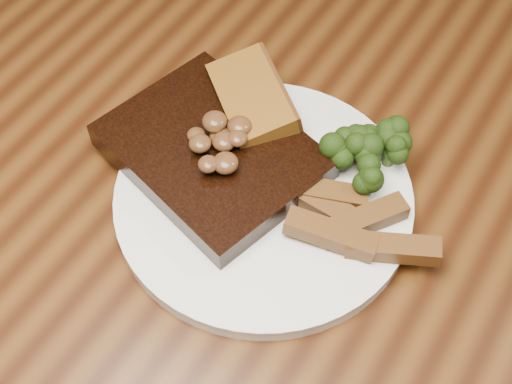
% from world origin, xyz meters
% --- Properties ---
extents(dining_table, '(1.60, 0.90, 0.75)m').
position_xyz_m(dining_table, '(0.00, 0.00, 0.66)').
color(dining_table, '#49280E').
rests_on(dining_table, ground).
extents(chair_far, '(0.51, 0.51, 0.86)m').
position_xyz_m(chair_far, '(-0.04, 0.67, 0.47)').
color(chair_far, black).
rests_on(chair_far, ground).
extents(plate, '(0.30, 0.30, 0.01)m').
position_xyz_m(plate, '(0.01, 0.01, 0.76)').
color(plate, white).
rests_on(plate, dining_table).
extents(steak, '(0.22, 0.19, 0.03)m').
position_xyz_m(steak, '(-0.06, 0.01, 0.78)').
color(steak, black).
rests_on(steak, plate).
extents(steak_bone, '(0.14, 0.05, 0.02)m').
position_xyz_m(steak_bone, '(-0.06, -0.05, 0.77)').
color(steak_bone, '#C1B695').
rests_on(steak_bone, plate).
extents(mushroom_pile, '(0.07, 0.07, 0.03)m').
position_xyz_m(mushroom_pile, '(-0.04, 0.02, 0.80)').
color(mushroom_pile, '#54351A').
rests_on(mushroom_pile, steak).
extents(garlic_bread, '(0.12, 0.11, 0.02)m').
position_xyz_m(garlic_bread, '(-0.05, 0.08, 0.77)').
color(garlic_bread, '#935F1A').
rests_on(garlic_bread, plate).
extents(potato_wedges, '(0.10, 0.10, 0.02)m').
position_xyz_m(potato_wedges, '(0.08, 0.01, 0.77)').
color(potato_wedges, brown).
rests_on(potato_wedges, plate).
extents(broccoli_cluster, '(0.07, 0.07, 0.04)m').
position_xyz_m(broccoli_cluster, '(0.07, 0.09, 0.78)').
color(broccoli_cluster, '#1E340B').
rests_on(broccoli_cluster, plate).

